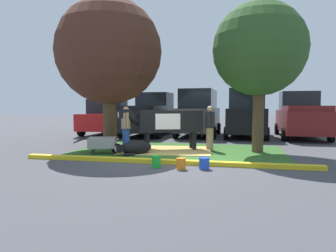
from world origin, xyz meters
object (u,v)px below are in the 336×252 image
shade_tree_right (259,50)px  wheelbarrow (103,143)px  suv_black (246,113)px  person_visitor_near (126,127)px  cow_holstein (167,121)px  suv_dark_grey (199,113)px  calf_lying (135,148)px  person_handler (210,127)px  shade_tree_left (109,52)px  bucket_blue (204,163)px  bucket_orange (181,163)px  sedan_red (108,117)px  pickup_truck_maroon (301,116)px  bucket_green (156,161)px  pickup_truck_black (151,115)px

shade_tree_right → wheelbarrow: shade_tree_right is taller
suv_black → person_visitor_near: bearing=-125.0°
cow_holstein → person_visitor_near: person_visitor_near is taller
suv_dark_grey → calf_lying: bearing=-100.4°
person_visitor_near → suv_dark_grey: suv_dark_grey is taller
person_handler → suv_dark_grey: suv_dark_grey is taller
person_visitor_near → wheelbarrow: 1.07m
cow_holstein → person_handler: 1.58m
shade_tree_right → wheelbarrow: bearing=-163.4°
shade_tree_left → bucket_blue: 6.27m
cow_holstein → person_visitor_near: bearing=-157.7°
calf_lying → person_visitor_near: bearing=130.9°
bucket_orange → suv_dark_grey: 9.07m
bucket_orange → suv_black: suv_black is taller
suv_dark_grey → suv_black: (2.53, -0.04, 0.00)m
bucket_orange → sedan_red: (-5.90, 8.83, 0.83)m
person_visitor_near → pickup_truck_maroon: pickup_truck_maroon is taller
pickup_truck_maroon → wheelbarrow: bearing=-136.3°
person_visitor_near → sedan_red: 7.05m
bucket_green → calf_lying: bearing=122.7°
bucket_blue → sedan_red: 10.85m
person_handler → suv_black: size_ratio=0.35×
calf_lying → pickup_truck_maroon: bearing=48.0°
wheelbarrow → pickup_truck_maroon: (7.69, 7.36, 0.73)m
shade_tree_right → pickup_truck_maroon: shade_tree_right is taller
bucket_green → suv_black: 9.30m
calf_lying → bucket_green: calf_lying is taller
person_handler → bucket_orange: person_handler is taller
person_handler → pickup_truck_maroon: (4.19, 5.69, 0.23)m
bucket_green → wheelbarrow: bearing=142.5°
cow_holstein → bucket_blue: bearing=-61.3°
sedan_red → pickup_truck_black: bearing=3.2°
calf_lying → bucket_orange: (1.91, -1.99, -0.08)m
cow_holstein → suv_black: (2.99, 5.70, 0.19)m
calf_lying → cow_holstein: bearing=56.7°
calf_lying → suv_dark_grey: 7.19m
wheelbarrow → suv_black: suv_black is taller
wheelbarrow → bucket_green: size_ratio=4.85×
bucket_green → shade_tree_left: bearing=129.6°
suv_dark_grey → pickup_truck_maroon: (5.27, 0.27, -0.16)m
shade_tree_left → shade_tree_right: size_ratio=1.10×
bucket_orange → pickup_truck_maroon: 10.39m
suv_black → shade_tree_left: bearing=-133.9°
shade_tree_left → wheelbarrow: 3.68m
sedan_red → calf_lying: bearing=-59.8°
shade_tree_left → suv_black: bearing=46.1°
bucket_orange → person_visitor_near: bearing=133.2°
bucket_blue → suv_dark_grey: (-1.22, 8.82, 1.11)m
bucket_orange → suv_black: 9.20m
shade_tree_right → pickup_truck_maroon: bearing=66.7°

